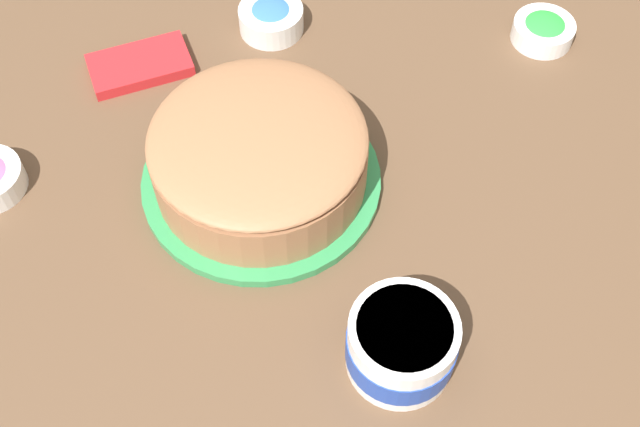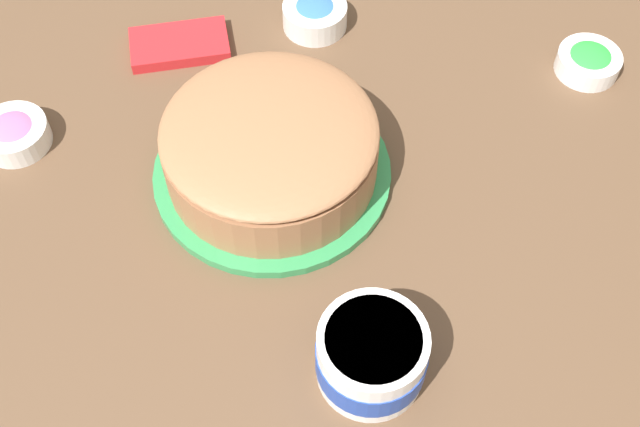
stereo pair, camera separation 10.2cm
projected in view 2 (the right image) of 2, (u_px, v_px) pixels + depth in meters
The scene contains 7 objects.
ground_plane at pixel (347, 259), 1.02m from camera, with size 1.54×1.54×0.00m, color brown.
frosted_cake at pixel (271, 152), 1.05m from camera, with size 0.32×0.32×0.11m.
frosting_tub at pixel (372, 355), 0.90m from camera, with size 0.13×0.13×0.09m.
sprinkle_bowl_blue at pixel (313, 14), 1.24m from camera, with size 0.10×0.10×0.04m.
sprinkle_bowl_pink at pixel (14, 133), 1.11m from camera, with size 0.10×0.10×0.04m.
sprinkle_bowl_green at pixel (589, 61), 1.19m from camera, with size 0.09×0.09×0.04m.
candy_box_lower at pixel (180, 44), 1.22m from camera, with size 0.15×0.08×0.02m, color red.
Camera 2 is at (0.09, 0.52, 0.88)m, focal length 45.42 mm.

